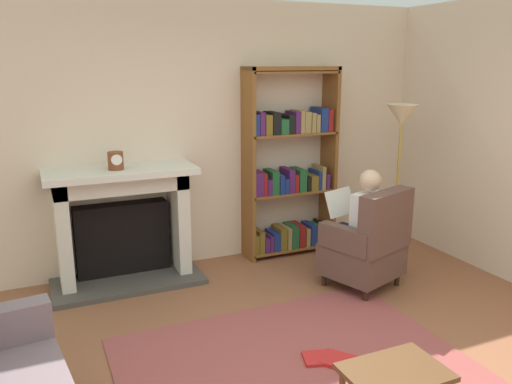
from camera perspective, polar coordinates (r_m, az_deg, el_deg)
The scene contains 11 objects.
back_wall at distance 5.38m, azimuth -6.84°, elevation 6.21°, with size 5.60×0.10×2.70m, color beige.
side_wall_right at distance 5.72m, azimuth 23.98°, elevation 5.55°, with size 0.10×5.20×2.70m, color beige.
area_rug at distance 3.85m, azimuth 4.27°, elevation -18.50°, with size 2.40×1.80×0.01m, color #9A4845.
fireplace at distance 5.13m, azimuth -14.49°, elevation -3.21°, with size 1.41×0.64×1.13m.
mantel_clock at distance 4.88m, azimuth -15.23°, elevation 3.35°, with size 0.14×0.14×0.16m.
bookshelf at distance 5.63m, azimuth 3.75°, elevation 2.55°, with size 1.02×0.32×2.04m.
armchair_reading at distance 4.96m, azimuth 12.29°, elevation -5.74°, with size 0.81×0.80×0.97m.
seated_reader at distance 4.96m, azimuth 11.30°, elevation -3.29°, with size 0.48×0.59×1.14m.
side_table at distance 3.13m, azimuth 15.05°, elevation -19.51°, with size 0.56×0.39×0.44m.
scattered_books at distance 3.88m, azimuth 9.01°, elevation -18.05°, with size 0.42×0.45×0.03m.
floor_lamp at distance 5.53m, azimuth 15.71°, elevation 6.67°, with size 0.32×0.32×1.67m.
Camera 1 is at (-1.56, -2.55, 2.08)m, focal length 36.24 mm.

